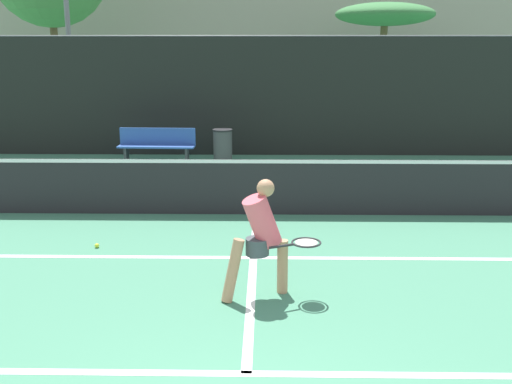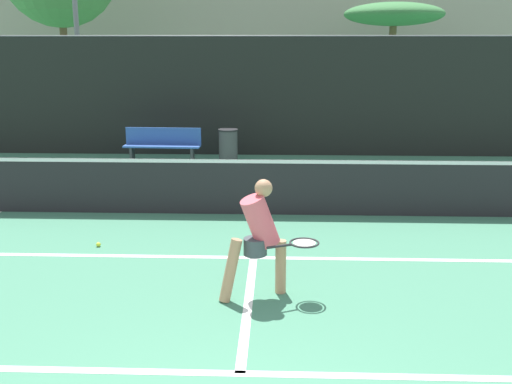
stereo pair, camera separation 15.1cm
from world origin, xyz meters
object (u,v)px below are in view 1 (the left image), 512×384
at_px(player_practicing, 262,234).
at_px(trash_bin, 223,146).
at_px(courtside_bench, 157,145).
at_px(parked_car, 217,117).

relative_size(player_practicing, trash_bin, 1.70).
bearing_deg(trash_bin, player_practicing, -82.61).
distance_m(player_practicing, courtside_bench, 8.00).
bearing_deg(courtside_bench, parked_car, 77.21).
xyz_separation_m(courtside_bench, trash_bin, (1.55, 0.19, -0.06)).
xyz_separation_m(trash_bin, parked_car, (-0.45, 3.94, 0.20)).
height_order(courtside_bench, trash_bin, courtside_bench).
height_order(player_practicing, courtside_bench, player_practicing).
bearing_deg(trash_bin, parked_car, 96.46).
distance_m(trash_bin, parked_car, 3.97).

